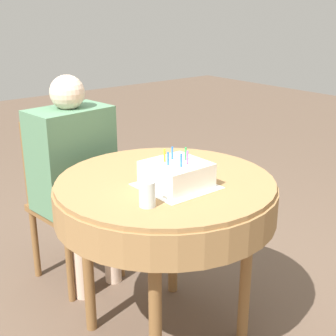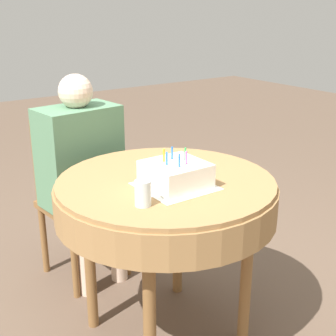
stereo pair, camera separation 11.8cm
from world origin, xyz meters
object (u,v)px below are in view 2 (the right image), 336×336
at_px(chair, 76,192).
at_px(birthday_cake, 176,174).
at_px(person, 82,161).
at_px(drinking_glass, 143,193).

height_order(chair, birthday_cake, birthday_cake).
height_order(chair, person, person).
xyz_separation_m(chair, person, (0.01, -0.09, 0.20)).
xyz_separation_m(person, drinking_glass, (-0.15, -0.85, 0.14)).
height_order(chair, drinking_glass, chair).
distance_m(person, birthday_cake, 0.78).
bearing_deg(chair, birthday_cake, -92.04).
relative_size(chair, drinking_glass, 9.39).
bearing_deg(birthday_cake, drinking_glass, -158.11).
height_order(person, birthday_cake, person).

